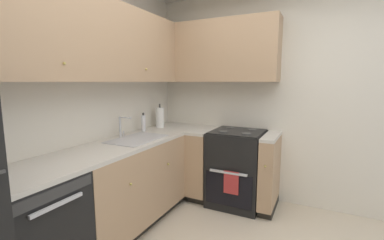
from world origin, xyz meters
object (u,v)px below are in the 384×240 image
dishwasher (30,238)px  oven_range (237,167)px  soap_bottle (143,123)px  paper_towel_roll (160,117)px

dishwasher → oven_range: 2.21m
dishwasher → soap_bottle: bearing=6.6°
oven_range → soap_bottle: size_ratio=4.64×
soap_bottle → paper_towel_roll: 0.34m
dishwasher → paper_towel_roll: paper_towel_roll is taller
dishwasher → soap_bottle: (1.56, 0.18, 0.57)m
dishwasher → soap_bottle: size_ratio=3.83×
dishwasher → paper_towel_roll: bearing=4.9°
oven_range → paper_towel_roll: bearing=97.9°
dishwasher → paper_towel_roll: size_ratio=2.70×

